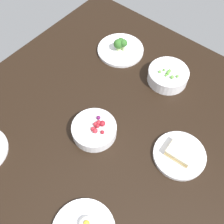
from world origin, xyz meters
TOP-DOWN VIEW (x-y plane):
  - dining_table at (0.00, 0.00)cm, footprint 111.92×111.11cm
  - bowl_berries at (10.22, -0.15)cm, footprint 16.49×16.49cm
  - plate_broccoli at (-28.99, -18.87)cm, footprint 20.71×20.71cm
  - bowl_peas at (-28.18, 6.77)cm, footprint 16.69×16.69cm
  - plate_sandwich at (-1.60, 29.26)cm, footprint 18.44×18.44cm

SIDE VIEW (x-z plane):
  - dining_table at x=0.00cm, z-range 0.00..4.00cm
  - plate_sandwich at x=-1.60cm, z-range 3.08..7.87cm
  - plate_broccoli at x=-28.99cm, z-range 2.17..9.51cm
  - bowl_berries at x=10.22cm, z-range 3.33..9.73cm
  - bowl_peas at x=-28.18cm, z-range 3.65..10.34cm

